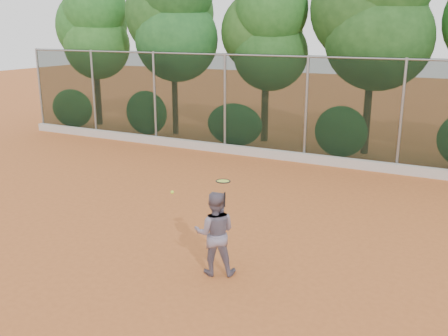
% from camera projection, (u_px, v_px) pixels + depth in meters
% --- Properties ---
extents(ground, '(80.00, 80.00, 0.00)m').
position_uv_depth(ground, '(203.00, 234.00, 10.89)').
color(ground, '#BE622C').
rests_on(ground, ground).
extents(concrete_curb, '(24.00, 0.20, 0.30)m').
position_uv_depth(concrete_curb, '(302.00, 158.00, 16.71)').
color(concrete_curb, beige).
rests_on(concrete_curb, ground).
extents(tennis_player, '(0.94, 0.85, 1.57)m').
position_uv_depth(tennis_player, '(215.00, 233.00, 8.97)').
color(tennis_player, slate).
rests_on(tennis_player, ground).
extents(chainlink_fence, '(24.09, 0.09, 3.50)m').
position_uv_depth(chainlink_fence, '(306.00, 106.00, 16.40)').
color(chainlink_fence, black).
rests_on(chainlink_fence, ground).
extents(foliage_backdrop, '(23.70, 3.63, 7.55)m').
position_uv_depth(foliage_backdrop, '(312.00, 26.00, 17.65)').
color(foliage_backdrop, '#3B2516').
rests_on(foliage_backdrop, ground).
extents(tennis_racket, '(0.26, 0.26, 0.50)m').
position_uv_depth(tennis_racket, '(223.00, 183.00, 8.50)').
color(tennis_racket, black).
rests_on(tennis_racket, ground).
extents(tennis_ball_in_flight, '(0.07, 0.07, 0.07)m').
position_uv_depth(tennis_ball_in_flight, '(172.00, 192.00, 9.13)').
color(tennis_ball_in_flight, '#CFF838').
rests_on(tennis_ball_in_flight, ground).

